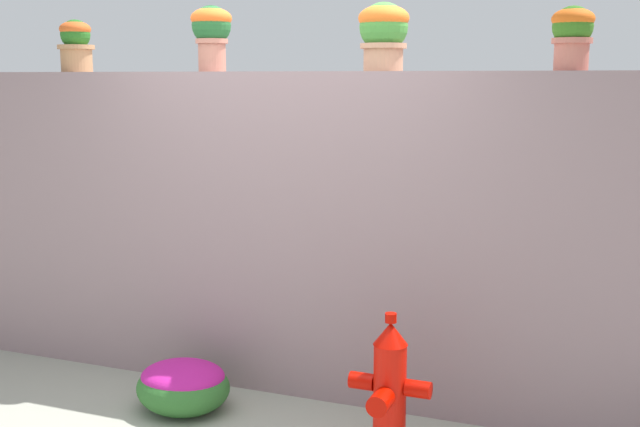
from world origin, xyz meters
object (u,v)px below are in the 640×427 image
Objects in this scene: flower_bush_right at (183,384)px; potted_plant_4 at (572,32)px; potted_plant_2 at (211,30)px; potted_plant_3 at (384,31)px; potted_plant_1 at (76,43)px; fire_hydrant at (389,394)px.

potted_plant_4 is at bearing 15.44° from flower_bush_right.
potted_plant_3 is (1.16, 0.01, -0.03)m from potted_plant_2.
flower_bush_right is at bearing -149.49° from potted_plant_3.
fire_hydrant is at bearing -17.19° from potted_plant_1.
potted_plant_4 is at bearing 43.77° from fire_hydrant.
potted_plant_3 is (2.26, -0.00, 0.04)m from potted_plant_1.
fire_hydrant is (1.47, -0.78, -1.98)m from potted_plant_2.
fire_hydrant is 1.39× the size of flower_bush_right.
potted_plant_1 reaches higher than flower_bush_right.
potted_plant_4 is at bearing -1.87° from potted_plant_3.
potted_plant_1 is 0.86× the size of potted_plant_2.
potted_plant_1 is 1.10m from potted_plant_2.
potted_plant_1 is 3.29m from fire_hydrant.
potted_plant_4 is (2.25, -0.02, -0.06)m from potted_plant_2.
potted_plant_1 reaches higher than potted_plant_4.
fire_hydrant is (0.30, -0.79, -1.95)m from potted_plant_3.
potted_plant_2 is at bearing 152.11° from fire_hydrant.
flower_bush_right is (-1.07, -0.63, -2.15)m from potted_plant_3.
potted_plant_2 reaches higher than potted_plant_1.
flower_bush_right is (0.09, -0.62, -2.18)m from potted_plant_2.
potted_plant_3 is at bearing -0.11° from potted_plant_1.
fire_hydrant is at bearing -6.47° from flower_bush_right.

